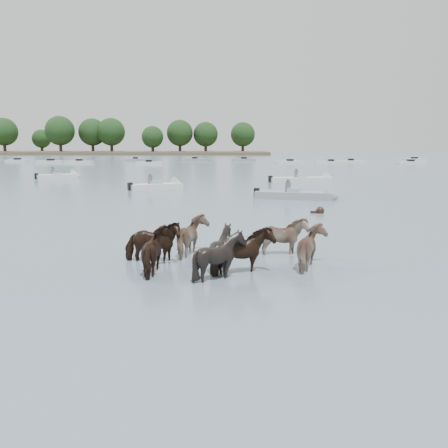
{
  "coord_description": "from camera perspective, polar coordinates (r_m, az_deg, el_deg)",
  "views": [
    {
      "loc": [
        -0.76,
        -12.26,
        3.61
      ],
      "look_at": [
        -1.11,
        2.57,
        1.1
      ],
      "focal_mm": 38.24,
      "sensor_mm": 36.0,
      "label": 1
    }
  ],
  "objects": [
    {
      "name": "treeline",
      "position": [
        175.51,
        -21.88,
        10.0
      ],
      "size": [
        148.96,
        19.57,
        12.54
      ],
      "color": "#382619",
      "rests_on": "ground"
    },
    {
      "name": "motorboat_f",
      "position": [
        52.47,
        -18.6,
        5.41
      ],
      "size": [
        4.62,
        3.66,
        1.92
      ],
      "rotation": [
        0.0,
        0.0,
        0.54
      ],
      "color": "silver",
      "rests_on": "ground"
    },
    {
      "name": "ground",
      "position": [
        12.8,
        4.75,
        -6.81
      ],
      "size": [
        400.0,
        400.0,
        0.0
      ],
      "primitive_type": "plane",
      "color": "slate",
      "rests_on": "ground"
    },
    {
      "name": "shoreline",
      "position": [
        176.44,
        -21.94,
        7.9
      ],
      "size": [
        160.0,
        30.0,
        1.0
      ],
      "primitive_type": "cube",
      "color": "#4C4233",
      "rests_on": "ground"
    },
    {
      "name": "motorboat_c",
      "position": [
        46.01,
        10.07,
        5.23
      ],
      "size": [
        6.52,
        2.79,
        1.92
      ],
      "rotation": [
        0.0,
        0.0,
        0.2
      ],
      "color": "silver",
      "rests_on": "ground"
    },
    {
      "name": "distant_flotilla",
      "position": [
        90.92,
        2.45,
        7.47
      ],
      "size": [
        107.74,
        22.01,
        0.93
      ],
      "color": "silver",
      "rests_on": "ground"
    },
    {
      "name": "pony_herd",
      "position": [
        14.15,
        -0.21,
        -2.97
      ],
      "size": [
        6.48,
        4.3,
        1.53
      ],
      "color": "black",
      "rests_on": "ground"
    },
    {
      "name": "swimming_pony",
      "position": [
        25.53,
        11.31,
        1.52
      ],
      "size": [
        0.72,
        0.44,
        0.44
      ],
      "color": "black",
      "rests_on": "ground"
    },
    {
      "name": "motorboat_a",
      "position": [
        38.33,
        -7.21,
        4.46
      ],
      "size": [
        4.74,
        3.58,
        1.92
      ],
      "rotation": [
        0.0,
        0.0,
        0.5
      ],
      "color": "silver",
      "rests_on": "ground"
    },
    {
      "name": "motorboat_b",
      "position": [
        31.86,
        9.72,
        3.37
      ],
      "size": [
        5.7,
        2.81,
        1.92
      ],
      "rotation": [
        0.0,
        0.0,
        -0.23
      ],
      "color": "gray",
      "rests_on": "ground"
    }
  ]
}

